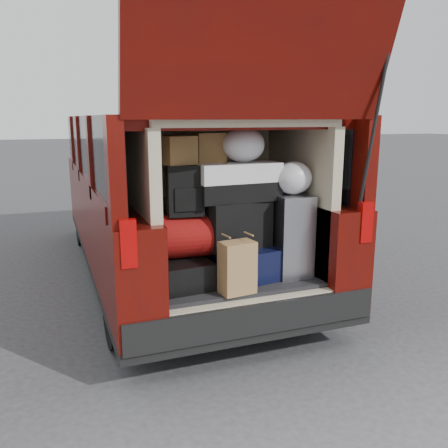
# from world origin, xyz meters

# --- Properties ---
(ground) EXTENTS (80.00, 80.00, 0.00)m
(ground) POSITION_xyz_m (0.00, 0.00, 0.00)
(ground) COLOR #313133
(ground) RESTS_ON ground
(minivan) EXTENTS (1.90, 5.35, 2.77)m
(minivan) POSITION_xyz_m (0.00, 1.86, 0.91)
(minivan) COLOR black
(minivan) RESTS_ON ground
(load_floor) EXTENTS (1.24, 1.05, 0.55)m
(load_floor) POSITION_xyz_m (0.00, 0.28, 0.28)
(load_floor) COLOR black
(load_floor) RESTS_ON ground
(black_hardshell) EXTENTS (0.40, 0.53, 0.20)m
(black_hardshell) POSITION_xyz_m (-0.41, 0.12, 0.65)
(black_hardshell) COLOR black
(black_hardshell) RESTS_ON load_floor
(navy_hardshell) EXTENTS (0.53, 0.61, 0.24)m
(navy_hardshell) POSITION_xyz_m (0.07, 0.15, 0.67)
(navy_hardshell) COLOR black
(navy_hardshell) RESTS_ON load_floor
(silver_roller) EXTENTS (0.28, 0.44, 0.64)m
(silver_roller) POSITION_xyz_m (0.46, 0.09, 0.87)
(silver_roller) COLOR silver
(silver_roller) RESTS_ON load_floor
(kraft_bag) EXTENTS (0.26, 0.18, 0.37)m
(kraft_bag) POSITION_xyz_m (-0.09, -0.19, 0.74)
(kraft_bag) COLOR #A27349
(kraft_bag) RESTS_ON load_floor
(red_duffel) EXTENTS (0.51, 0.35, 0.32)m
(red_duffel) POSITION_xyz_m (-0.37, 0.16, 0.91)
(red_duffel) COLOR maroon
(red_duffel) RESTS_ON black_hardshell
(black_soft_case) EXTENTS (0.54, 0.38, 0.36)m
(black_soft_case) POSITION_xyz_m (0.03, 0.15, 0.97)
(black_soft_case) COLOR black
(black_soft_case) RESTS_ON navy_hardshell
(backpack) EXTENTS (0.27, 0.19, 0.37)m
(backpack) POSITION_xyz_m (-0.36, 0.14, 1.25)
(backpack) COLOR black
(backpack) RESTS_ON red_duffel
(twotone_duffel) EXTENTS (0.65, 0.36, 0.28)m
(twotone_duffel) POSITION_xyz_m (0.04, 0.16, 1.29)
(twotone_duffel) COLOR white
(twotone_duffel) RESTS_ON black_soft_case
(grocery_sack_lower) EXTENTS (0.26, 0.22, 0.20)m
(grocery_sack_lower) POSITION_xyz_m (-0.39, 0.20, 1.53)
(grocery_sack_lower) COLOR brown
(grocery_sack_lower) RESTS_ON backpack
(grocery_sack_upper) EXTENTS (0.22, 0.18, 0.22)m
(grocery_sack_upper) POSITION_xyz_m (-0.13, 0.26, 1.54)
(grocery_sack_upper) COLOR brown
(grocery_sack_upper) RESTS_ON twotone_duffel
(plastic_bag_center) EXTENTS (0.32, 0.30, 0.26)m
(plastic_bag_center) POSITION_xyz_m (0.10, 0.16, 1.57)
(plastic_bag_center) COLOR silver
(plastic_bag_center) RESTS_ON twotone_duffel
(plastic_bag_right) EXTENTS (0.33, 0.32, 0.25)m
(plastic_bag_right) POSITION_xyz_m (0.46, 0.05, 1.31)
(plastic_bag_right) COLOR silver
(plastic_bag_right) RESTS_ON silver_roller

